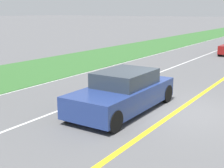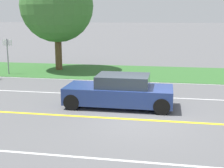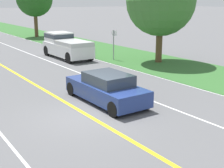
{
  "view_description": "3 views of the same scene",
  "coord_description": "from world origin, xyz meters",
  "px_view_note": "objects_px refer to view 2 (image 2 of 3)",
  "views": [
    {
      "loc": [
        -3.77,
        9.92,
        3.4
      ],
      "look_at": [
        2.22,
        0.75,
        0.84
      ],
      "focal_mm": 50.0,
      "sensor_mm": 36.0,
      "label": 1
    },
    {
      "loc": [
        -11.21,
        -1.01,
        3.8
      ],
      "look_at": [
        1.77,
        1.31,
        0.95
      ],
      "focal_mm": 50.0,
      "sensor_mm": 36.0,
      "label": 2
    },
    {
      "loc": [
        -6.05,
        -10.66,
        4.61
      ],
      "look_at": [
        2.05,
        1.11,
        0.77
      ],
      "focal_mm": 50.0,
      "sensor_mm": 36.0,
      "label": 3
    }
  ],
  "objects_px": {
    "ego_car": "(120,92)",
    "dog": "(138,90)",
    "roadside_tree_right_near": "(57,6)",
    "street_sign": "(8,52)"
  },
  "relations": [
    {
      "from": "ego_car",
      "to": "dog",
      "type": "relative_size",
      "value": 4.39
    },
    {
      "from": "ego_car",
      "to": "roadside_tree_right_near",
      "type": "distance_m",
      "value": 11.14
    },
    {
      "from": "ego_car",
      "to": "roadside_tree_right_near",
      "type": "relative_size",
      "value": 0.64
    },
    {
      "from": "dog",
      "to": "street_sign",
      "type": "relative_size",
      "value": 0.44
    },
    {
      "from": "roadside_tree_right_near",
      "to": "street_sign",
      "type": "height_order",
      "value": "roadside_tree_right_near"
    },
    {
      "from": "roadside_tree_right_near",
      "to": "street_sign",
      "type": "xyz_separation_m",
      "value": [
        -2.29,
        2.73,
        -3.05
      ]
    },
    {
      "from": "ego_car",
      "to": "dog",
      "type": "height_order",
      "value": "ego_car"
    },
    {
      "from": "street_sign",
      "to": "dog",
      "type": "bearing_deg",
      "value": -119.52
    },
    {
      "from": "dog",
      "to": "roadside_tree_right_near",
      "type": "distance_m",
      "value": 10.75
    },
    {
      "from": "street_sign",
      "to": "roadside_tree_right_near",
      "type": "bearing_deg",
      "value": -50.04
    }
  ]
}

